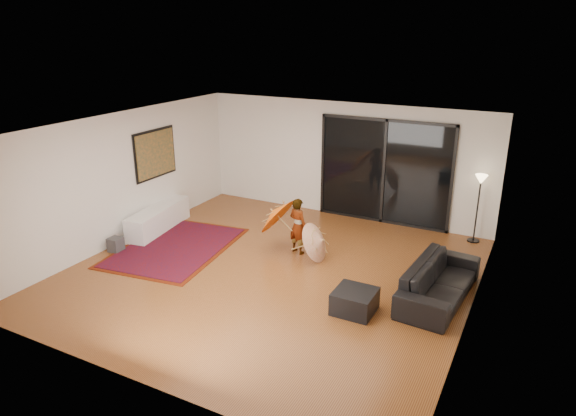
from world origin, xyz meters
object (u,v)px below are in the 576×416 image
Objects in this scene: sofa at (439,281)px; child at (298,226)px; media_console at (159,219)px; ottoman at (355,301)px.

sofa is 1.88× the size of child.
media_console is at bearing 23.03° from child.
media_console is at bearing 166.00° from ottoman.
media_console is 3.32m from child.
media_console is 6.20m from sofa.
child reaches higher than media_console.
ottoman is 2.46m from child.
sofa is at bearing -174.00° from child.
child is at bearing -2.54° from media_console.
child is at bearing 138.31° from ottoman.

